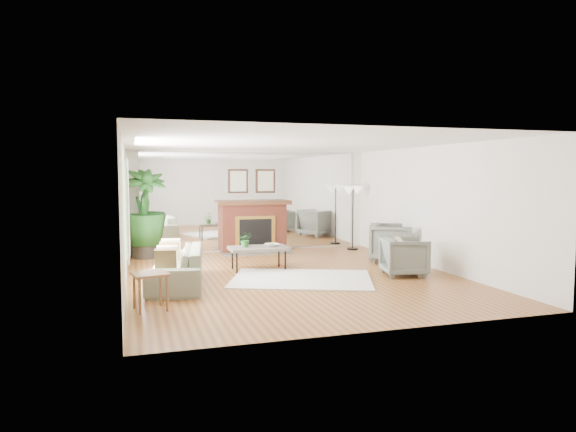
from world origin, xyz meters
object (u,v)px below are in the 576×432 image
object	(u,v)px
armchair_back	(391,242)
sofa	(176,266)
fireplace	(254,225)
floor_lamp	(353,196)
side_table	(150,279)
armchair_front	(404,257)
potted_ficus	(145,210)
coffee_table	(259,249)

from	to	relation	value
armchair_back	sofa	bearing A→B (deg)	132.61
fireplace	floor_lamp	world-z (taller)	fireplace
armchair_back	floor_lamp	bearing A→B (deg)	32.65
side_table	fireplace	bearing A→B (deg)	61.65
fireplace	armchair_back	xyz separation A→B (m)	(2.60, -2.22, -0.24)
armchair_back	armchair_front	distance (m)	1.63
potted_ficus	floor_lamp	xyz separation A→B (m)	(5.10, -0.23, 0.29)
coffee_table	armchair_back	distance (m)	3.07
sofa	floor_lamp	size ratio (longest dim) A/B	1.38
armchair_front	potted_ficus	size ratio (longest dim) A/B	0.39
sofa	armchair_front	distance (m)	4.25
coffee_table	side_table	world-z (taller)	side_table
fireplace	floor_lamp	bearing A→B (deg)	-8.80
side_table	potted_ficus	xyz separation A→B (m)	(0.05, 4.75, 0.64)
fireplace	side_table	distance (m)	5.59
coffee_table	potted_ficus	xyz separation A→B (m)	(-2.14, 2.24, 0.66)
coffee_table	armchair_front	distance (m)	2.86
coffee_table	armchair_front	bearing A→B (deg)	-28.31
fireplace	floor_lamp	distance (m)	2.63
armchair_back	side_table	bearing A→B (deg)	146.58
armchair_front	side_table	distance (m)	4.85
fireplace	coffee_table	size ratio (longest dim) A/B	1.73
potted_ficus	armchair_back	bearing A→B (deg)	-21.63
fireplace	armchair_front	size ratio (longest dim) A/B	2.57
side_table	coffee_table	bearing A→B (deg)	48.93
sofa	coffee_table	bearing A→B (deg)	126.67
coffee_table	floor_lamp	world-z (taller)	floor_lamp
coffee_table	potted_ficus	distance (m)	3.17
sofa	armchair_back	size ratio (longest dim) A/B	2.42
armchair_front	armchair_back	bearing A→B (deg)	-6.53
potted_ficus	floor_lamp	distance (m)	5.11
fireplace	armchair_front	bearing A→B (deg)	-61.27
fireplace	armchair_front	distance (m)	4.29
fireplace	armchair_front	world-z (taller)	fireplace
coffee_table	armchair_back	size ratio (longest dim) A/B	1.28
side_table	potted_ficus	size ratio (longest dim) A/B	0.27
fireplace	side_table	xyz separation A→B (m)	(-2.65, -4.91, -0.21)
coffee_table	sofa	xyz separation A→B (m)	(-1.71, -0.94, -0.10)
coffee_table	floor_lamp	bearing A→B (deg)	34.24
coffee_table	side_table	bearing A→B (deg)	-131.07
side_table	sofa	bearing A→B (deg)	72.95
sofa	armchair_back	bearing A→B (deg)	111.07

